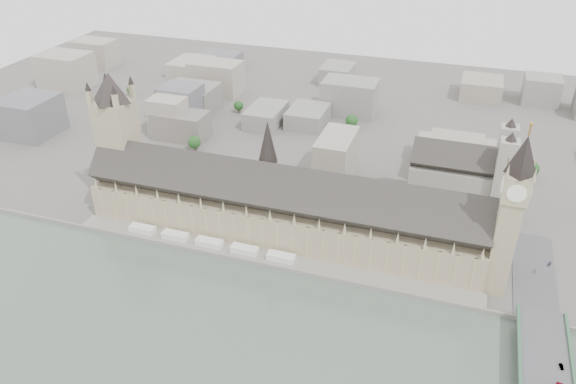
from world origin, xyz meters
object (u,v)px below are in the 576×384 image
(westminster_abbey, at_px, (461,178))
(car_silver, at_px, (561,366))
(palace_of_westminster, at_px, (280,208))
(victoria_tower, at_px, (118,135))
(elizabeth_tower, at_px, (512,206))
(car_approach, at_px, (549,264))

(westminster_abbey, relative_size, car_silver, 17.50)
(palace_of_westminster, relative_size, victoria_tower, 2.65)
(elizabeth_tower, relative_size, car_silver, 27.67)
(palace_of_westminster, relative_size, car_approach, 58.00)
(westminster_abbey, bearing_deg, victoria_tower, -163.50)
(palace_of_westminster, xyz_separation_m, victoria_tower, (-122.00, 6.30, 32.50))
(victoria_tower, xyz_separation_m, car_approach, (290.30, 2.76, -44.29))
(car_silver, height_order, car_approach, car_approach)
(car_silver, bearing_deg, westminster_abbey, 100.82)
(victoria_tower, xyz_separation_m, westminster_abbey, (232.92, 69.00, -30.12))
(palace_of_westminster, bearing_deg, car_silver, -23.86)
(elizabeth_tower, height_order, victoria_tower, elizabeth_tower)
(car_silver, bearing_deg, palace_of_westminster, 145.85)
(elizabeth_tower, distance_m, car_silver, 84.52)
(palace_of_westminster, height_order, victoria_tower, victoria_tower)
(palace_of_westminster, distance_m, elizabeth_tower, 142.94)
(westminster_abbey, relative_size, car_approach, 14.88)
(victoria_tower, height_order, car_silver, victoria_tower)
(victoria_tower, bearing_deg, westminster_abbey, 16.50)
(westminster_abbey, bearing_deg, car_approach, -49.10)
(westminster_abbey, bearing_deg, car_silver, -68.90)
(car_approach, bearing_deg, victoria_tower, -161.71)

